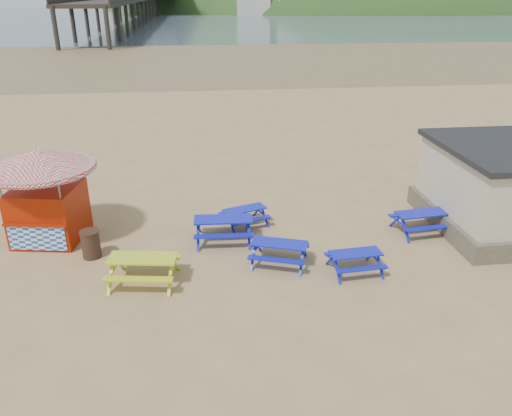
{
  "coord_description": "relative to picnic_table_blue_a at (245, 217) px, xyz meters",
  "views": [
    {
      "loc": [
        -1.79,
        -14.73,
        8.15
      ],
      "look_at": [
        0.15,
        1.5,
        1.0
      ],
      "focal_mm": 35.0,
      "sensor_mm": 36.0,
      "label": 1
    }
  ],
  "objects": [
    {
      "name": "picnic_table_blue_e",
      "position": [
        3.1,
        -3.82,
        0.0
      ],
      "size": [
        1.72,
        1.44,
        0.68
      ],
      "rotation": [
        0.0,
        0.0,
        0.09
      ],
      "color": "#0518B1",
      "rests_on": "ground"
    },
    {
      "name": "picnic_table_blue_a",
      "position": [
        0.0,
        0.0,
        0.0
      ],
      "size": [
        1.94,
        1.75,
        0.67
      ],
      "rotation": [
        0.0,
        0.0,
        0.34
      ],
      "color": "#0518B1",
      "rests_on": "ground"
    },
    {
      "name": "ice_cream_kiosk",
      "position": [
        -6.93,
        -0.28,
        1.75
      ],
      "size": [
        4.29,
        4.29,
        3.32
      ],
      "rotation": [
        0.0,
        0.0,
        -0.17
      ],
      "color": "#961903",
      "rests_on": "ground"
    },
    {
      "name": "ground",
      "position": [
        0.19,
        -2.26,
        -0.34
      ],
      "size": [
        400.0,
        400.0,
        0.0
      ],
      "primitive_type": "plane",
      "color": "tan",
      "rests_on": "ground"
    },
    {
      "name": "picnic_table_blue_c",
      "position": [
        6.31,
        -1.39,
        0.06
      ],
      "size": [
        2.03,
        1.71,
        0.79
      ],
      "rotation": [
        0.0,
        0.0,
        0.11
      ],
      "color": "#0518B1",
      "rests_on": "ground"
    },
    {
      "name": "picnic_table_blue_b",
      "position": [
        -0.87,
        -1.18,
        0.09
      ],
      "size": [
        2.1,
        1.72,
        0.85
      ],
      "rotation": [
        0.0,
        0.0,
        -0.05
      ],
      "color": "#0518B1",
      "rests_on": "ground"
    },
    {
      "name": "picnic_table_yellow",
      "position": [
        -3.42,
        -3.66,
        0.09
      ],
      "size": [
        2.26,
        1.93,
        0.85
      ],
      "rotation": [
        0.0,
        0.0,
        -0.15
      ],
      "color": "yellow",
      "rests_on": "ground"
    },
    {
      "name": "picnic_table_blue_d",
      "position": [
        0.83,
        -3.03,
        0.04
      ],
      "size": [
        2.17,
        1.96,
        0.75
      ],
      "rotation": [
        0.0,
        0.0,
        -0.34
      ],
      "color": "#0518B1",
      "rests_on": "ground"
    },
    {
      "name": "litter_bin",
      "position": [
        -5.28,
        -1.88,
        0.15
      ],
      "size": [
        0.65,
        0.65,
        0.95
      ],
      "color": "#3D271A",
      "rests_on": "ground"
    },
    {
      "name": "wet_sand",
      "position": [
        0.19,
        52.74,
        -0.33
      ],
      "size": [
        400.0,
        400.0,
        0.0
      ],
      "primitive_type": "plane",
      "color": "olive",
      "rests_on": "ground"
    },
    {
      "name": "headland_town",
      "position": [
        90.19,
        227.42,
        -10.24
      ],
      "size": [
        264.0,
        144.0,
        108.0
      ],
      "color": "#2D4C1E",
      "rests_on": "ground"
    },
    {
      "name": "sea",
      "position": [
        0.19,
        167.74,
        -0.33
      ],
      "size": [
        400.0,
        400.0,
        0.0
      ],
      "primitive_type": "plane",
      "color": "#42525E",
      "rests_on": "ground"
    }
  ]
}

